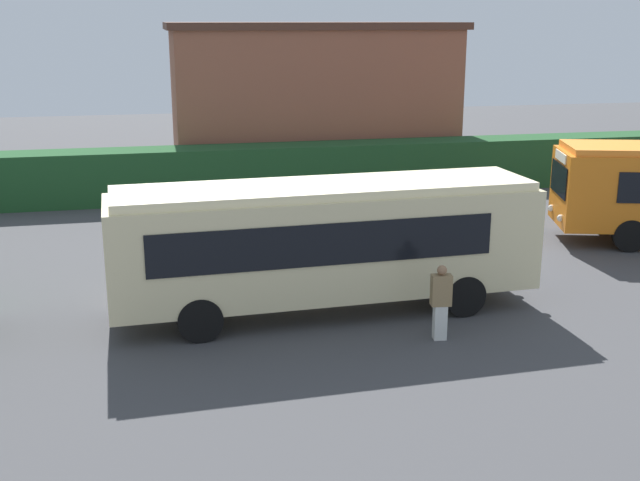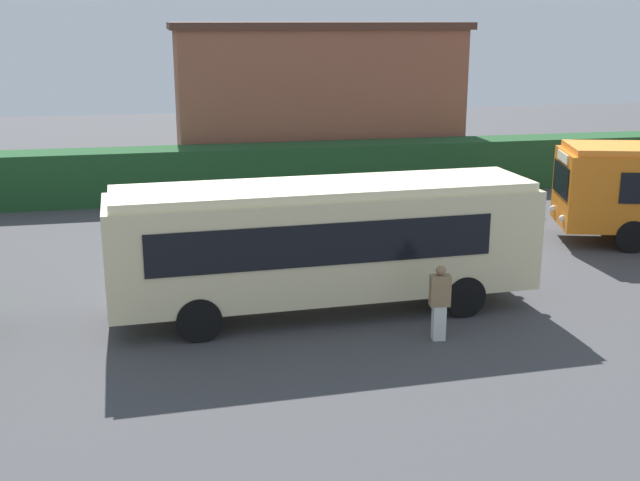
% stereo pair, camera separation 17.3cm
% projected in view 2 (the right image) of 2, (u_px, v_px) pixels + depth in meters
% --- Properties ---
extents(ground_plane, '(84.39, 84.39, 0.00)m').
position_uv_depth(ground_plane, '(304.00, 295.00, 20.40)').
color(ground_plane, '#424244').
extents(bus_cream, '(10.27, 2.83, 3.14)m').
position_uv_depth(bus_cream, '(325.00, 239.00, 18.78)').
color(bus_cream, beige).
rests_on(bus_cream, ground_plane).
extents(person_right, '(0.49, 0.53, 1.78)m').
position_uv_depth(person_right, '(262.00, 256.00, 20.48)').
color(person_right, silver).
rests_on(person_right, ground_plane).
extents(person_far, '(0.47, 0.31, 1.70)m').
position_uv_depth(person_far, '(440.00, 301.00, 17.35)').
color(person_far, silver).
rests_on(person_far, ground_plane).
extents(hedge_row, '(54.20, 1.75, 2.03)m').
position_uv_depth(hedge_row, '(249.00, 172.00, 31.41)').
color(hedge_row, '#1F4B25').
rests_on(hedge_row, ground_plane).
extents(depot_building, '(12.50, 6.42, 6.69)m').
position_uv_depth(depot_building, '(314.00, 100.00, 35.49)').
color(depot_building, brown).
rests_on(depot_building, ground_plane).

